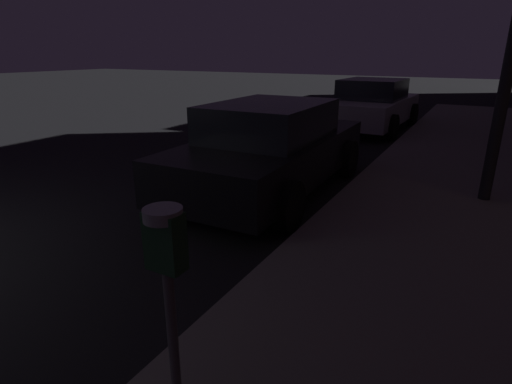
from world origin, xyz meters
name	(u,v)px	position (x,y,z in m)	size (l,w,h in m)	color
parking_meter	(167,268)	(4.48, 0.97, 1.15)	(0.19, 0.19, 1.32)	#59595B
car_black	(271,148)	(2.85, 5.32, 0.71)	(2.06, 4.37, 1.43)	black
car_silver	(372,105)	(2.85, 11.78, 0.70)	(2.16, 4.30, 1.43)	#B7B7BF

